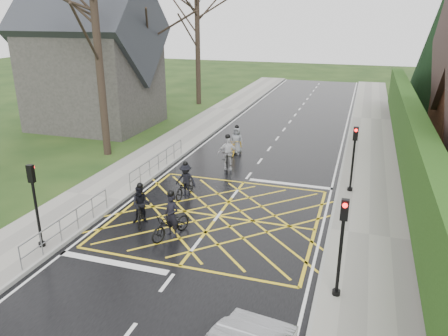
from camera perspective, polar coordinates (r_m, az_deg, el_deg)
The scene contains 21 objects.
ground at distance 18.28m, azimuth -0.80°, elevation -6.31°, with size 120.00×120.00×0.00m, color black.
road at distance 18.27m, azimuth -0.80°, elevation -6.30°, with size 9.00×80.00×0.01m, color black.
sidewalk_right at distance 17.48m, azimuth 18.40°, elevation -8.42°, with size 3.00×80.00×0.15m, color gray.
sidewalk_left at distance 20.79m, azimuth -16.70°, elevation -3.64°, with size 3.00×80.00×0.15m, color gray.
stone_wall at distance 23.01m, azimuth 22.94°, elevation -1.40°, with size 0.50×38.00×0.70m, color slate.
hedge at distance 22.49m, azimuth 23.52°, elevation 2.77°, with size 0.90×38.00×2.80m, color #193A0F.
conifer at distance 42.03m, azimuth 26.09°, elevation 13.62°, with size 4.60×4.60×10.00m.
church at distance 33.52m, azimuth -16.86°, elevation 13.57°, with size 8.80×7.80×11.00m.
tree_near at distance 25.87m, azimuth -16.54°, elevation 18.69°, with size 9.24×9.24×11.44m.
tree_mid at distance 33.29m, azimuth -10.10°, elevation 20.45°, with size 10.08×10.08×12.48m.
tree_far at distance 40.30m, azimuth -3.52°, elevation 18.45°, with size 8.40×8.40×10.40m.
railing_south at distance 17.21m, azimuth -19.65°, elevation -6.38°, with size 0.05×5.04×1.03m.
railing_north at distance 23.10m, azimuth -8.59°, elevation 1.22°, with size 0.05×6.04×1.03m.
traffic_light_ne at distance 20.75m, azimuth 16.49°, elevation 1.02°, with size 0.24×0.31×3.21m.
traffic_light_se at distance 13.01m, azimuth 14.98°, elevation -10.25°, with size 0.24×0.31×3.21m.
traffic_light_sw at distance 16.45m, azimuth -23.32°, elevation -4.73°, with size 0.24×0.31×3.21m.
cyclist_rear at distance 16.57m, azimuth -6.92°, elevation -7.00°, with size 1.31×2.04×1.88m.
cyclist_back at distance 17.75m, azimuth -10.81°, elevation -5.18°, with size 1.11×1.78×1.73m.
cyclist_mid at distance 20.06m, azimuth -5.05°, elevation -2.04°, with size 1.03×1.76×1.68m.
cyclist_front at distance 23.32m, azimuth 0.44°, elevation 1.47°, with size 1.14×2.05×1.97m.
cyclist_lead at distance 26.02m, azimuth 1.63°, elevation 3.14°, with size 0.83×1.87×1.78m.
Camera 1 is at (5.29, -15.56, 7.99)m, focal length 35.00 mm.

